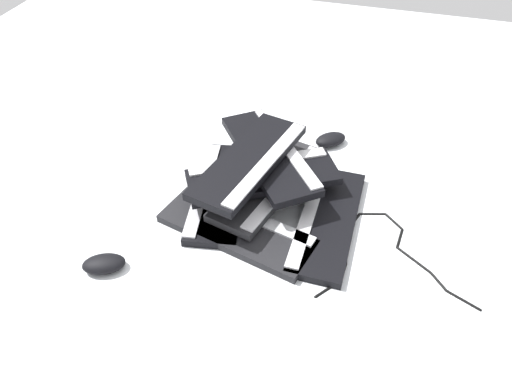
{
  "coord_description": "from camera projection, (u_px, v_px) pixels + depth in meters",
  "views": [
    {
      "loc": [
        1.05,
        0.33,
        1.01
      ],
      "look_at": [
        0.04,
        0.03,
        0.07
      ],
      "focal_mm": 35.0,
      "sensor_mm": 36.0,
      "label": 1
    }
  ],
  "objects": [
    {
      "name": "ground_plane",
      "position": [
        249.0,
        200.0,
        1.49
      ],
      "size": [
        3.2,
        3.2,
        0.0
      ],
      "primitive_type": "plane",
      "color": "silver"
    },
    {
      "name": "keyboard_0",
      "position": [
        237.0,
        230.0,
        1.38
      ],
      "size": [
        0.25,
        0.46,
        0.03
      ],
      "color": "black",
      "rests_on": "ground"
    },
    {
      "name": "keyboard_1",
      "position": [
        327.0,
        221.0,
        1.41
      ],
      "size": [
        0.44,
        0.15,
        0.03
      ],
      "color": "black",
      "rests_on": "ground"
    },
    {
      "name": "keyboard_2",
      "position": [
        264.0,
        183.0,
        1.53
      ],
      "size": [
        0.46,
        0.34,
        0.03
      ],
      "color": "black",
      "rests_on": "ground"
    },
    {
      "name": "keyboard_3",
      "position": [
        221.0,
        192.0,
        1.5
      ],
      "size": [
        0.46,
        0.22,
        0.03
      ],
      "color": "black",
      "rests_on": "ground"
    },
    {
      "name": "keyboard_4",
      "position": [
        268.0,
        183.0,
        1.48
      ],
      "size": [
        0.46,
        0.26,
        0.03
      ],
      "color": "#232326",
      "rests_on": "keyboard_2"
    },
    {
      "name": "keyboard_5",
      "position": [
        263.0,
        176.0,
        1.46
      ],
      "size": [
        0.35,
        0.46,
        0.03
      ],
      "color": "black",
      "rests_on": "keyboard_4"
    },
    {
      "name": "keyboard_6",
      "position": [
        270.0,
        154.0,
        1.49
      ],
      "size": [
        0.44,
        0.39,
        0.03
      ],
      "color": "black",
      "rests_on": "keyboard_5"
    },
    {
      "name": "keyboard_7",
      "position": [
        250.0,
        161.0,
        1.42
      ],
      "size": [
        0.46,
        0.25,
        0.03
      ],
      "color": "black",
      "rests_on": "keyboard_6"
    },
    {
      "name": "mouse_0",
      "position": [
        215.0,
        186.0,
        1.46
      ],
      "size": [
        0.12,
        0.13,
        0.04
      ],
      "primitive_type": "ellipsoid",
      "rotation": [
        0.0,
        0.0,
        2.18
      ],
      "color": "#4C4C51",
      "rests_on": "keyboard_3"
    },
    {
      "name": "mouse_1",
      "position": [
        331.0,
        140.0,
        1.69
      ],
      "size": [
        0.12,
        0.13,
        0.04
      ],
      "primitive_type": "ellipsoid",
      "rotation": [
        0.0,
        0.0,
        2.29
      ],
      "color": "black",
      "rests_on": "ground"
    },
    {
      "name": "mouse_2",
      "position": [
        104.0,
        264.0,
        1.28
      ],
      "size": [
        0.11,
        0.13,
        0.04
      ],
      "primitive_type": "ellipsoid",
      "rotation": [
        0.0,
        0.0,
        5.14
      ],
      "color": "black",
      "rests_on": "ground"
    },
    {
      "name": "mouse_3",
      "position": [
        231.0,
        176.0,
        1.5
      ],
      "size": [
        0.09,
        0.12,
        0.04
      ],
      "primitive_type": "ellipsoid",
      "rotation": [
        0.0,
        0.0,
        4.96
      ],
      "color": "#4C4C51",
      "rests_on": "keyboard_3"
    },
    {
      "name": "mouse_4",
      "position": [
        223.0,
        172.0,
        1.51
      ],
      "size": [
        0.1,
        0.13,
        0.04
      ],
      "primitive_type": "ellipsoid",
      "rotation": [
        0.0,
        0.0,
        1.93
      ],
      "color": "#4C4C51",
      "rests_on": "keyboard_3"
    },
    {
      "name": "cable_0",
      "position": [
        384.0,
        253.0,
        1.33
      ],
      "size": [
        0.35,
        0.4,
        0.01
      ],
      "color": "black",
      "rests_on": "ground"
    }
  ]
}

